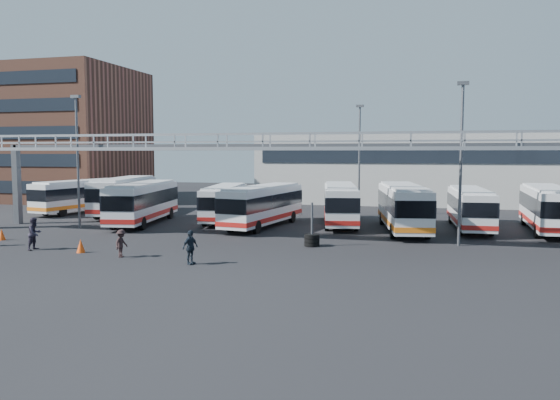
% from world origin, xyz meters
% --- Properties ---
extents(ground, '(140.00, 140.00, 0.00)m').
position_xyz_m(ground, '(0.00, 0.00, 0.00)').
color(ground, black).
rests_on(ground, ground).
extents(gantry, '(51.40, 5.15, 7.10)m').
position_xyz_m(gantry, '(0.00, 5.87, 5.51)').
color(gantry, '#95989D').
rests_on(gantry, ground).
extents(apartment_building, '(18.00, 15.00, 16.00)m').
position_xyz_m(apartment_building, '(-34.00, 30.00, 8.00)').
color(apartment_building, brown).
rests_on(apartment_building, ground).
extents(warehouse, '(42.00, 14.00, 8.00)m').
position_xyz_m(warehouse, '(12.00, 38.00, 4.00)').
color(warehouse, '#9E9E99').
rests_on(warehouse, ground).
extents(light_pole_left, '(0.70, 0.35, 10.21)m').
position_xyz_m(light_pole_left, '(-16.00, 8.00, 5.73)').
color(light_pole_left, '#4C4F54').
rests_on(light_pole_left, ground).
extents(light_pole_mid, '(0.70, 0.35, 10.21)m').
position_xyz_m(light_pole_mid, '(12.00, 7.00, 5.73)').
color(light_pole_mid, '#4C4F54').
rests_on(light_pole_mid, ground).
extents(light_pole_back, '(0.70, 0.35, 10.21)m').
position_xyz_m(light_pole_back, '(4.00, 22.00, 5.73)').
color(light_pole_back, '#4C4F54').
rests_on(light_pole_back, ground).
extents(bus_0, '(4.27, 10.70, 3.17)m').
position_xyz_m(bus_0, '(-22.54, 17.55, 1.75)').
color(bus_0, silver).
rests_on(bus_0, ground).
extents(bus_1, '(4.71, 11.78, 3.49)m').
position_xyz_m(bus_1, '(-17.43, 17.02, 1.93)').
color(bus_1, silver).
rests_on(bus_1, ground).
extents(bus_2, '(4.36, 11.43, 3.39)m').
position_xyz_m(bus_2, '(-12.44, 11.55, 1.88)').
color(bus_2, silver).
rests_on(bus_2, ground).
extents(bus_3, '(3.94, 10.31, 3.06)m').
position_xyz_m(bus_3, '(-6.55, 14.77, 1.69)').
color(bus_3, silver).
rests_on(bus_3, ground).
extents(bus_4, '(4.03, 11.00, 3.27)m').
position_xyz_m(bus_4, '(-2.38, 12.16, 1.81)').
color(bus_4, silver).
rests_on(bus_4, ground).
extents(bus_5, '(4.41, 11.09, 3.29)m').
position_xyz_m(bus_5, '(3.30, 14.96, 1.82)').
color(bus_5, silver).
rests_on(bus_5, ground).
extents(bus_6, '(4.54, 11.65, 3.46)m').
position_xyz_m(bus_6, '(8.36, 12.61, 1.91)').
color(bus_6, silver).
rests_on(bus_6, ground).
extents(bus_7, '(2.94, 10.39, 3.12)m').
position_xyz_m(bus_7, '(13.25, 14.94, 1.73)').
color(bus_7, silver).
rests_on(bus_7, ground).
extents(bus_8, '(3.01, 11.14, 3.35)m').
position_xyz_m(bus_8, '(18.65, 14.96, 1.86)').
color(bus_8, silver).
rests_on(bus_8, ground).
extents(pedestrian_b, '(0.80, 1.00, 1.97)m').
position_xyz_m(pedestrian_b, '(-12.84, -0.98, 0.98)').
color(pedestrian_b, '#292432').
rests_on(pedestrian_b, ground).
extents(pedestrian_c, '(0.62, 1.04, 1.57)m').
position_xyz_m(pedestrian_c, '(-6.52, -1.76, 0.79)').
color(pedestrian_c, black).
rests_on(pedestrian_c, ground).
extents(pedestrian_d, '(0.78, 1.14, 1.80)m').
position_xyz_m(pedestrian_d, '(-1.98, -2.58, 0.90)').
color(pedestrian_d, black).
rests_on(pedestrian_d, ground).
extents(cone_left, '(0.62, 0.62, 0.76)m').
position_xyz_m(cone_left, '(-17.50, 1.56, 0.38)').
color(cone_left, '#F2490D').
rests_on(cone_left, ground).
extents(cone_right, '(0.57, 0.57, 0.79)m').
position_xyz_m(cone_right, '(-9.60, -1.09, 0.40)').
color(cone_right, '#F2490D').
rests_on(cone_right, ground).
extents(tire_stack, '(0.96, 0.96, 2.75)m').
position_xyz_m(tire_stack, '(3.09, 4.50, 0.46)').
color(tire_stack, black).
rests_on(tire_stack, ground).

